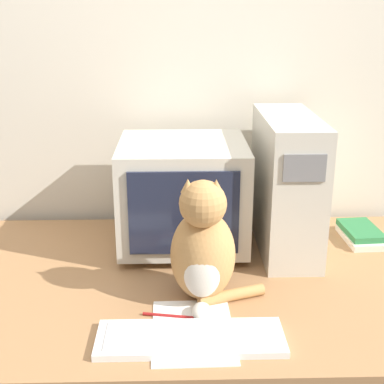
% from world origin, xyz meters
% --- Properties ---
extents(wall_back, '(7.00, 0.05, 2.50)m').
position_xyz_m(wall_back, '(0.00, 1.02, 1.25)').
color(wall_back, beige).
rests_on(wall_back, ground_plane).
extents(desk, '(1.61, 0.96, 0.70)m').
position_xyz_m(desk, '(0.00, 0.48, 0.35)').
color(desk, '#9E7047').
rests_on(desk, ground_plane).
extents(crt_monitor, '(0.42, 0.40, 0.37)m').
position_xyz_m(crt_monitor, '(-0.02, 0.72, 0.89)').
color(crt_monitor, beige).
rests_on(crt_monitor, desk).
extents(computer_tower, '(0.18, 0.48, 0.46)m').
position_xyz_m(computer_tower, '(0.33, 0.71, 0.93)').
color(computer_tower, beige).
rests_on(computer_tower, desk).
extents(keyboard, '(0.47, 0.15, 0.02)m').
position_xyz_m(keyboard, '(-0.01, 0.15, 0.71)').
color(keyboard, silver).
rests_on(keyboard, desk).
extents(cat, '(0.28, 0.25, 0.37)m').
position_xyz_m(cat, '(0.03, 0.35, 0.86)').
color(cat, '#B7844C').
rests_on(cat, desk).
extents(book_stack, '(0.14, 0.21, 0.04)m').
position_xyz_m(book_stack, '(0.62, 0.74, 0.72)').
color(book_stack, beige).
rests_on(book_stack, desk).
extents(pen, '(0.14, 0.03, 0.01)m').
position_xyz_m(pen, '(-0.06, 0.26, 0.71)').
color(pen, maroon).
rests_on(pen, desk).
extents(paper_sheet, '(0.22, 0.30, 0.00)m').
position_xyz_m(paper_sheet, '(0.00, 0.19, 0.70)').
color(paper_sheet, white).
rests_on(paper_sheet, desk).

